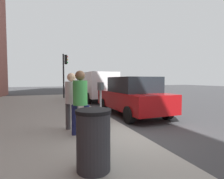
{
  "coord_description": "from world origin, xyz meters",
  "views": [
    {
      "loc": [
        -4.34,
        2.42,
        1.65
      ],
      "look_at": [
        1.71,
        0.1,
        1.28
      ],
      "focal_mm": 28.22,
      "sensor_mm": 36.0,
      "label": 1
    }
  ],
  "objects_px": {
    "pedestrian_at_meter": "(72,97)",
    "traffic_signal": "(65,68)",
    "pedestrian_bystander": "(80,98)",
    "parked_sedan_near": "(132,96)",
    "parked_van_far": "(95,85)",
    "parking_meter": "(101,94)",
    "trash_bin": "(93,140)"
  },
  "relations": [
    {
      "from": "parking_meter",
      "to": "parked_van_far",
      "type": "distance_m",
      "value": 8.19
    },
    {
      "from": "parking_meter",
      "to": "pedestrian_bystander",
      "type": "relative_size",
      "value": 0.81
    },
    {
      "from": "parking_meter",
      "to": "pedestrian_at_meter",
      "type": "xyz_separation_m",
      "value": [
        -0.35,
        1.0,
        -0.03
      ]
    },
    {
      "from": "parking_meter",
      "to": "traffic_signal",
      "type": "distance_m",
      "value": 9.5
    },
    {
      "from": "pedestrian_bystander",
      "to": "pedestrian_at_meter",
      "type": "bearing_deg",
      "value": 53.88
    },
    {
      "from": "pedestrian_bystander",
      "to": "parked_sedan_near",
      "type": "xyz_separation_m",
      "value": [
        2.61,
        -2.9,
        -0.27
      ]
    },
    {
      "from": "pedestrian_bystander",
      "to": "parking_meter",
      "type": "bearing_deg",
      "value": -1.64
    },
    {
      "from": "parked_sedan_near",
      "to": "pedestrian_at_meter",
      "type": "bearing_deg",
      "value": 123.65
    },
    {
      "from": "parking_meter",
      "to": "trash_bin",
      "type": "distance_m",
      "value": 3.02
    },
    {
      "from": "parked_van_far",
      "to": "parking_meter",
      "type": "bearing_deg",
      "value": 165.61
    },
    {
      "from": "parked_van_far",
      "to": "traffic_signal",
      "type": "bearing_deg",
      "value": 56.45
    },
    {
      "from": "traffic_signal",
      "to": "trash_bin",
      "type": "xyz_separation_m",
      "value": [
        -12.2,
        0.84,
        -1.92
      ]
    },
    {
      "from": "pedestrian_at_meter",
      "to": "parked_sedan_near",
      "type": "bearing_deg",
      "value": 3.95
    },
    {
      "from": "parked_sedan_near",
      "to": "trash_bin",
      "type": "distance_m",
      "value": 5.42
    },
    {
      "from": "parked_sedan_near",
      "to": "trash_bin",
      "type": "relative_size",
      "value": 4.4
    },
    {
      "from": "pedestrian_at_meter",
      "to": "trash_bin",
      "type": "xyz_separation_m",
      "value": [
        -2.46,
        0.0,
        -0.48
      ]
    },
    {
      "from": "parked_van_far",
      "to": "trash_bin",
      "type": "xyz_separation_m",
      "value": [
        -10.74,
        3.04,
        -0.6
      ]
    },
    {
      "from": "pedestrian_at_meter",
      "to": "pedestrian_bystander",
      "type": "distance_m",
      "value": 0.61
    },
    {
      "from": "pedestrian_bystander",
      "to": "parked_van_far",
      "type": "xyz_separation_m",
      "value": [
        8.88,
        -2.89,
        0.09
      ]
    },
    {
      "from": "pedestrian_at_meter",
      "to": "traffic_signal",
      "type": "distance_m",
      "value": 9.89
    },
    {
      "from": "parked_sedan_near",
      "to": "parking_meter",
      "type": "bearing_deg",
      "value": 129.29
    },
    {
      "from": "trash_bin",
      "to": "parked_van_far",
      "type": "bearing_deg",
      "value": -15.78
    },
    {
      "from": "trash_bin",
      "to": "parked_sedan_near",
      "type": "bearing_deg",
      "value": -34.15
    },
    {
      "from": "pedestrian_at_meter",
      "to": "traffic_signal",
      "type": "xyz_separation_m",
      "value": [
        9.74,
        -0.84,
        1.44
      ]
    },
    {
      "from": "parking_meter",
      "to": "pedestrian_bystander",
      "type": "xyz_separation_m",
      "value": [
        -0.94,
        0.86,
        0.0
      ]
    },
    {
      "from": "pedestrian_at_meter",
      "to": "trash_bin",
      "type": "distance_m",
      "value": 2.5
    },
    {
      "from": "parked_sedan_near",
      "to": "trash_bin",
      "type": "height_order",
      "value": "parked_sedan_near"
    },
    {
      "from": "pedestrian_at_meter",
      "to": "parked_van_far",
      "type": "xyz_separation_m",
      "value": [
        8.29,
        -3.03,
        0.12
      ]
    },
    {
      "from": "pedestrian_at_meter",
      "to": "trash_bin",
      "type": "bearing_deg",
      "value": -119.74
    },
    {
      "from": "pedestrian_at_meter",
      "to": "parked_sedan_near",
      "type": "distance_m",
      "value": 3.65
    },
    {
      "from": "traffic_signal",
      "to": "parked_van_far",
      "type": "bearing_deg",
      "value": -123.55
    },
    {
      "from": "pedestrian_at_meter",
      "to": "traffic_signal",
      "type": "height_order",
      "value": "traffic_signal"
    }
  ]
}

